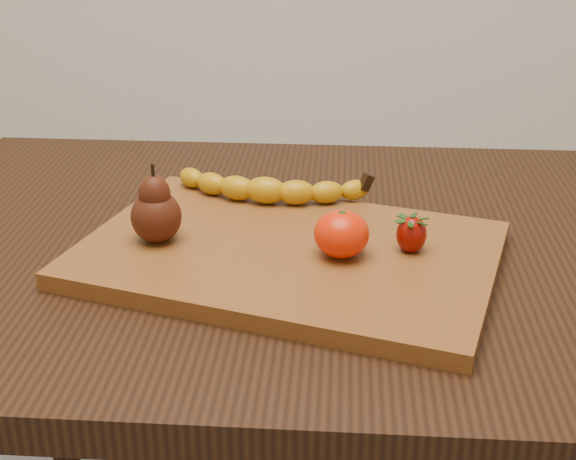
# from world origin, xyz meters

# --- Properties ---
(table) EXTENTS (1.00, 0.70, 0.76)m
(table) POSITION_xyz_m (0.00, 0.00, 0.66)
(table) COLOR black
(table) RESTS_ON ground
(cutting_board) EXTENTS (0.51, 0.41, 0.02)m
(cutting_board) POSITION_xyz_m (-0.00, -0.06, 0.77)
(cutting_board) COLOR brown
(cutting_board) RESTS_ON table
(banana) EXTENTS (0.22, 0.08, 0.03)m
(banana) POSITION_xyz_m (-0.04, 0.06, 0.80)
(banana) COLOR #C99109
(banana) RESTS_ON cutting_board
(pear) EXTENTS (0.07, 0.07, 0.09)m
(pear) POSITION_xyz_m (-0.15, -0.05, 0.82)
(pear) COLOR #43180A
(pear) RESTS_ON cutting_board
(mandarin) EXTENTS (0.07, 0.07, 0.05)m
(mandarin) POSITION_xyz_m (0.05, -0.08, 0.81)
(mandarin) COLOR #EF2402
(mandarin) RESTS_ON cutting_board
(strawberry) EXTENTS (0.04, 0.04, 0.04)m
(strawberry) POSITION_xyz_m (0.13, -0.06, 0.80)
(strawberry) COLOR #850B03
(strawberry) RESTS_ON cutting_board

